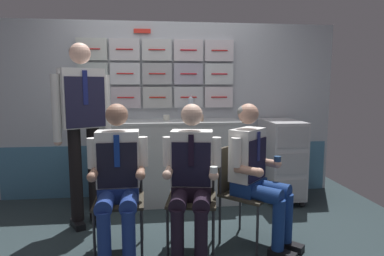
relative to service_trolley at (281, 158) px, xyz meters
The scene contains 15 objects.
ground 1.74m from the service_trolley, 143.24° to the right, with size 4.80×4.80×0.04m, color #283538.
galley_bulkhead 1.51m from the service_trolley, 164.10° to the left, with size 4.20×0.14×2.15m.
galley_counter 1.35m from the service_trolley, behind, with size 1.68×0.53×0.97m.
service_trolley is the anchor object (origin of this frame).
folding_chair_left 2.06m from the service_trolley, 151.55° to the right, with size 0.41×0.42×0.85m.
crew_member_left 2.14m from the service_trolley, 147.65° to the right, with size 0.48×0.60×1.24m.
folding_chair_right 1.57m from the service_trolley, 139.62° to the right, with size 0.46×0.46×0.85m.
crew_member_right 1.70m from the service_trolley, 136.06° to the right, with size 0.49×0.63×1.24m.
folding_chair_by_counter 1.22m from the service_trolley, 128.94° to the right, with size 0.57×0.57×0.85m.
crew_member_by_counter 1.25m from the service_trolley, 121.42° to the right, with size 0.63×0.62×1.23m.
crew_member_standing 2.32m from the service_trolley, 168.00° to the right, with size 0.50×0.39×1.78m.
water_bottle_clear 2.10m from the service_trolley, behind, with size 0.07×0.07×0.22m.
water_bottle_tall 1.25m from the service_trolley, 168.80° to the left, with size 0.06×0.06×0.30m.
espresso_cup_small 1.10m from the service_trolley, behind, with size 0.07×0.07×0.08m.
paper_cup_blue 1.46m from the service_trolley, behind, with size 0.07×0.07×0.06m.
Camera 1 is at (-0.18, -2.72, 1.38)m, focal length 30.60 mm.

